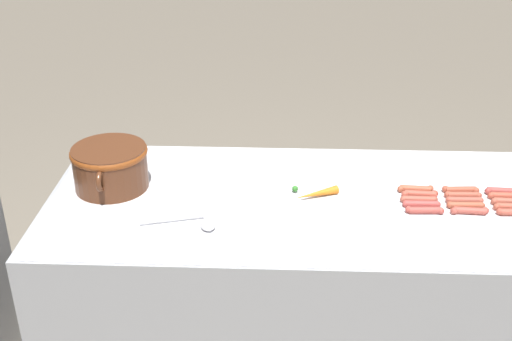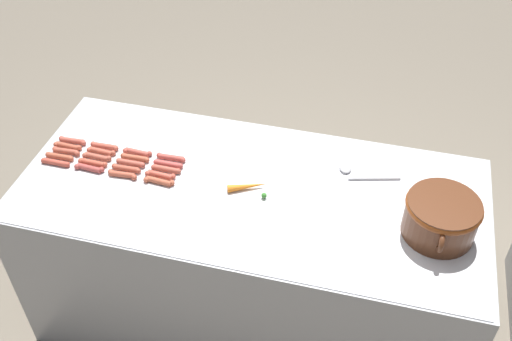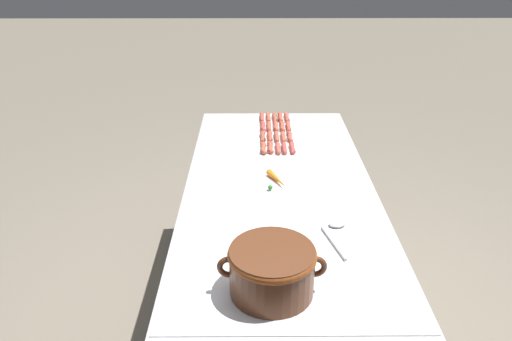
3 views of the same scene
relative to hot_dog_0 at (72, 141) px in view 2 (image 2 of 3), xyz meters
The scene contains 25 objects.
ground_plane 1.22m from the hot_dog_0, 84.16° to the left, with size 20.00×20.00×0.00m, color #756B5B.
griddle_counter 0.96m from the hot_dog_0, 84.16° to the left, with size 0.87×1.94×0.85m.
hot_dog_0 is the anchor object (origin of this frame).
hot_dog_1 0.16m from the hot_dog_0, 90.03° to the left, with size 0.03×0.14×0.02m.
hot_dog_2 0.32m from the hot_dog_0, 89.48° to the left, with size 0.03×0.13×0.02m.
hot_dog_3 0.47m from the hot_dog_0, 90.02° to the left, with size 0.03×0.14×0.02m.
hot_dog_4 0.04m from the hot_dog_0, ahead, with size 0.03×0.13×0.02m.
hot_dog_5 0.16m from the hot_dog_0, 76.81° to the left, with size 0.03×0.13×0.02m.
hot_dog_6 0.32m from the hot_dog_0, 82.88° to the left, with size 0.03×0.14×0.02m.
hot_dog_7 0.48m from the hot_dog_0, 84.88° to the left, with size 0.03×0.14×0.02m.
hot_dog_8 0.07m from the hot_dog_0, ahead, with size 0.03×0.13×0.02m.
hot_dog_9 0.17m from the hot_dog_0, 64.20° to the left, with size 0.03×0.13×0.02m.
hot_dog_10 0.32m from the hot_dog_0, 76.35° to the left, with size 0.03×0.14×0.02m.
hot_dog_11 0.48m from the hot_dog_0, 80.91° to the left, with size 0.03×0.14×0.02m.
hot_dog_12 0.11m from the hot_dog_0, ahead, with size 0.03×0.14×0.02m.
hot_dog_13 0.19m from the hot_dog_0, 53.36° to the left, with size 0.03×0.14×0.02m.
hot_dog_14 0.33m from the hot_dog_0, 69.84° to the left, with size 0.03×0.14×0.02m.
hot_dog_15 0.48m from the hot_dog_0, 75.94° to the left, with size 0.03×0.13×0.02m.
hot_dog_16 0.15m from the hot_dog_0, ahead, with size 0.03×0.14×0.02m.
hot_dog_17 0.22m from the hot_dog_0, 46.05° to the left, with size 0.03×0.13×0.02m.
hot_dog_18 0.35m from the hot_dog_0, 63.66° to the left, with size 0.03×0.13×0.02m.
hot_dog_19 0.50m from the hot_dog_0, 71.99° to the left, with size 0.03×0.13×0.02m.
bean_pot 1.62m from the hot_dog_0, 84.70° to the left, with size 0.35×0.28×0.16m.
serving_spoon 1.27m from the hot_dog_0, 95.17° to the left, with size 0.11×0.27×0.02m.
carrot 0.85m from the hot_dog_0, 83.42° to the left, with size 0.10×0.17×0.03m.
Camera 2 is at (1.72, 0.46, 2.55)m, focal length 41.67 mm.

